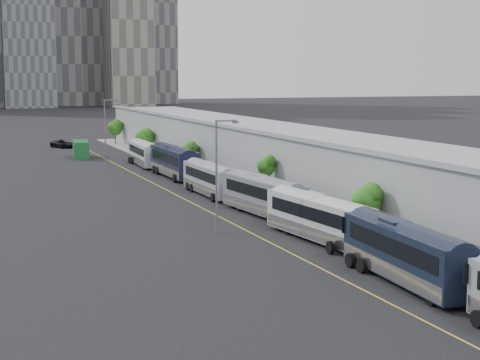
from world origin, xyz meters
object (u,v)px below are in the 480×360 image
bus_3 (264,199)px  bus_5 (174,164)px  bus_2 (319,222)px  street_lamp_far (106,129)px  bus_1 (407,258)px  bus_4 (211,182)px  shipping_container (81,149)px  street_lamp_near (218,168)px  bus_6 (145,156)px  suv (62,144)px

bus_3 → bus_5: bus_5 is taller
bus_2 → street_lamp_far: bearing=91.0°
bus_1 → bus_2: size_ratio=1.04×
bus_4 → bus_5: 16.58m
bus_3 → bus_4: size_ratio=1.06×
bus_3 → street_lamp_far: (-6.46, 43.33, 4.01)m
bus_4 → shipping_container: bearing=98.0°
street_lamp_near → bus_1: bearing=-73.5°
bus_5 → street_lamp_far: bearing=115.9°
bus_1 → bus_3: bearing=91.6°
bus_3 → bus_1: bearing=-97.0°
bus_2 → bus_5: bearing=84.4°
bus_4 → street_lamp_near: 21.52m
bus_5 → street_lamp_far: street_lamp_far is taller
street_lamp_far → bus_4: bearing=-78.9°
bus_4 → bus_6: (0.06, 30.83, -0.01)m
shipping_container → suv: size_ratio=1.26×
bus_4 → shipping_container: (-6.86, 45.36, -0.15)m
bus_2 → suv: size_ratio=2.44×
bus_1 → shipping_container: bus_1 is taller
street_lamp_far → shipping_container: size_ratio=1.46×
bus_2 → bus_1: bearing=-97.7°
bus_4 → bus_3: bearing=-87.8°
bus_2 → shipping_container: 71.96m
bus_6 → bus_1: bearing=-88.0°
bus_1 → bus_4: (0.12, 40.15, -0.13)m
bus_3 → suv: bus_3 is taller
bus_2 → suv: 91.07m
shipping_container → bus_5: bearing=-68.5°
street_lamp_far → bus_1: bearing=-85.4°
bus_4 → bus_5: bearing=87.5°
bus_3 → suv: (-7.75, 78.41, -0.85)m
bus_1 → bus_4: 40.15m
street_lamp_near → suv: size_ratio=1.80×
bus_3 → bus_6: bus_3 is taller
bus_6 → shipping_container: size_ratio=1.84×
street_lamp_far → bus_2: bearing=-83.6°
bus_2 → bus_4: bearing=85.5°
bus_6 → bus_3: bearing=-87.1°
shipping_container → suv: (-0.21, 19.16, -0.62)m
bus_2 → bus_5: size_ratio=0.93×
bus_5 → bus_4: bearing=-92.1°
bus_3 → bus_5: bearing=85.0°
bus_2 → bus_6: bus_2 is taller
bus_3 → bus_4: (-0.68, 13.88, -0.07)m
bus_3 → street_lamp_far: street_lamp_far is taller
bus_1 → street_lamp_far: bearing=98.0°
bus_2 → bus_6: (-0.38, 57.06, -0.07)m
bus_5 → bus_2: bearing=-90.4°
bus_1 → suv: 104.91m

